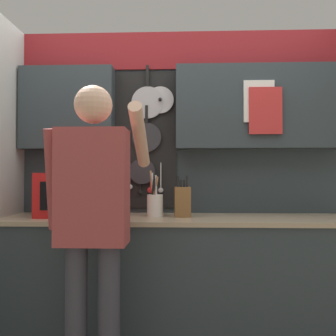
{
  "coord_description": "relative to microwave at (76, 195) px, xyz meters",
  "views": [
    {
      "loc": [
        0.04,
        -2.62,
        1.22
      ],
      "look_at": [
        -0.08,
        0.2,
        1.28
      ],
      "focal_mm": 40.0,
      "sensor_mm": 36.0,
      "label": 1
    }
  ],
  "objects": [
    {
      "name": "utensil_crock",
      "position": [
        0.57,
        0.0,
        -0.07
      ],
      "size": [
        0.11,
        0.11,
        0.33
      ],
      "color": "white",
      "rests_on": "base_cabinet_counter"
    },
    {
      "name": "person",
      "position": [
        0.27,
        -0.6,
        -0.06
      ],
      "size": [
        0.54,
        0.61,
        1.72
      ],
      "color": "#383842",
      "rests_on": "ground_plane"
    },
    {
      "name": "microwave",
      "position": [
        0.0,
        0.0,
        0.0
      ],
      "size": [
        0.49,
        0.38,
        0.31
      ],
      "color": "red",
      "rests_on": "base_cabinet_counter"
    },
    {
      "name": "base_cabinet_counter",
      "position": [
        0.73,
        -0.03,
        -0.62
      ],
      "size": [
        2.45,
        0.62,
        0.93
      ],
      "color": "#2D383D",
      "rests_on": "ground_plane"
    },
    {
      "name": "back_wall_unit",
      "position": [
        0.75,
        0.24,
        0.35
      ],
      "size": [
        3.02,
        0.23,
        2.35
      ],
      "color": "#2D383D",
      "rests_on": "ground_plane"
    },
    {
      "name": "knife_block",
      "position": [
        0.76,
        0.0,
        -0.05
      ],
      "size": [
        0.12,
        0.16,
        0.29
      ],
      "color": "brown",
      "rests_on": "base_cabinet_counter"
    }
  ]
}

